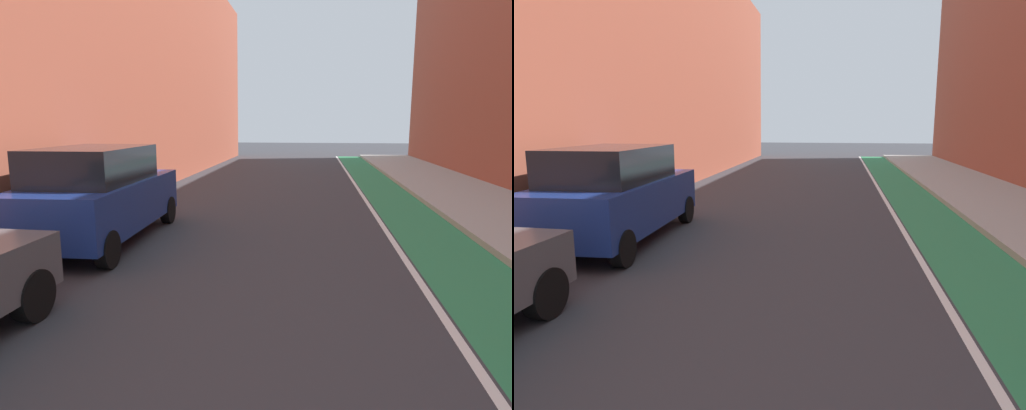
# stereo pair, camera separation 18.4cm
# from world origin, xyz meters

# --- Properties ---
(ground_plane) EXTENTS (93.34, 93.34, 0.00)m
(ground_plane) POSITION_xyz_m (0.00, 17.21, 0.00)
(ground_plane) COLOR #38383D
(bike_lane_paint) EXTENTS (1.60, 42.43, 0.00)m
(bike_lane_paint) POSITION_xyz_m (3.62, 19.21, 0.00)
(bike_lane_paint) COLOR #2D8451
(bike_lane_paint) RESTS_ON ground
(lane_divider_stripe) EXTENTS (0.12, 42.43, 0.00)m
(lane_divider_stripe) POSITION_xyz_m (2.72, 19.21, 0.00)
(lane_divider_stripe) COLOR white
(lane_divider_stripe) RESTS_ON ground
(sidewalk_right) EXTENTS (3.48, 42.43, 0.14)m
(sidewalk_right) POSITION_xyz_m (6.16, 19.21, 0.07)
(sidewalk_right) COLOR #A8A59E
(sidewalk_right) RESTS_ON ground
(building_facade_left) EXTENTS (3.00, 42.43, 10.27)m
(building_facade_left) POSITION_xyz_m (-6.22, 19.21, 5.14)
(building_facade_left) COLOR #9E4C38
(building_facade_left) RESTS_ON ground
(parked_suv_blue) EXTENTS (2.13, 4.74, 1.98)m
(parked_suv_blue) POSITION_xyz_m (-3.37, 14.90, 1.02)
(parked_suv_blue) COLOR navy
(parked_suv_blue) RESTS_ON ground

